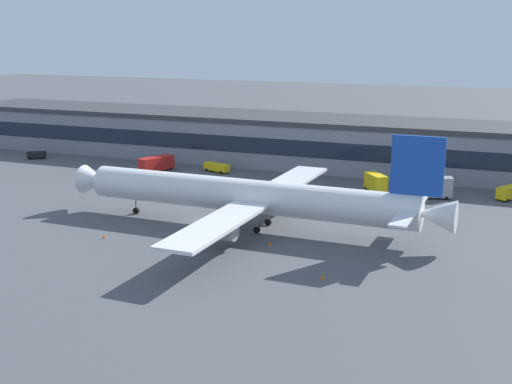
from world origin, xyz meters
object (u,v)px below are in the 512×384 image
Objects in this scene: belt_loader at (216,167)px; traffic_cone_1 at (104,236)px; traffic_cone_2 at (270,243)px; crew_van at (509,192)px; airliner at (252,196)px; traffic_cone_0 at (323,276)px; catering_truck at (433,186)px; fuel_truck at (157,163)px; follow_me_car at (37,154)px; stair_truck at (376,182)px.

belt_loader is 11.05× the size of traffic_cone_1.
belt_loader is 51.69m from traffic_cone_1.
crew_van is at bearing 53.22° from traffic_cone_2.
traffic_cone_0 is at bearing -45.94° from airliner.
catering_truck reaches higher than fuel_truck.
traffic_cone_1 is (53.58, -49.00, -0.79)m from follow_me_car.
fuel_truck is 1.58× the size of crew_van.
airliner is at bearing -57.20° from belt_loader.
airliner reaches higher than traffic_cone_2.
traffic_cone_1 is at bearing -144.17° from airliner.
catering_truck is 62.55m from traffic_cone_1.
traffic_cone_2 is at bearing -43.36° from fuel_truck.
traffic_cone_0 is 36.39m from traffic_cone_1.
follow_me_car is 7.85× the size of traffic_cone_1.
follow_me_car reaches higher than traffic_cone_1.
fuel_truck is at bearing -3.38° from follow_me_car.
catering_truck is at bearing -2.39° from follow_me_car.
belt_loader is at bearing 2.86° from follow_me_car.
traffic_cone_2 is (-11.28, 10.39, 0.00)m from traffic_cone_0.
follow_me_car is 0.71× the size of belt_loader.
traffic_cone_2 is at bearing -51.31° from airliner.
follow_me_car is at bearing 154.06° from airliner.
traffic_cone_1 is 0.88× the size of traffic_cone_2.
catering_truck reaches higher than traffic_cone_2.
catering_truck reaches higher than crew_van.
stair_truck reaches higher than belt_loader.
catering_truck is at bearing 81.53° from traffic_cone_0.
belt_loader is at bearing 19.47° from fuel_truck.
traffic_cone_0 is at bearing -85.49° from stair_truck.
traffic_cone_1 is (-43.46, -44.94, -1.99)m from catering_truck.
catering_truck is 12.55× the size of traffic_cone_1.
fuel_truck is 14.57× the size of traffic_cone_1.
catering_truck is 0.86× the size of fuel_truck.
stair_truck is (-11.24, 1.04, -0.31)m from catering_truck.
traffic_cone_2 is at bearing -100.49° from stair_truck.
stair_truck is at bearing 174.72° from catering_truck.
fuel_truck reaches higher than traffic_cone_0.
follow_me_car is 35.58m from fuel_truck.
airliner is 49.86m from fuel_truck.
catering_truck is 11.29m from stair_truck.
airliner is at bearing 128.69° from traffic_cone_2.
catering_truck is 1.22× the size of stair_truck.
airliner is 11.55× the size of crew_van.
belt_loader is at bearing 177.96° from crew_van.
follow_me_car is 0.54× the size of fuel_truck.
airliner is 93.08× the size of traffic_cone_2.
airliner reaches higher than follow_me_car.
stair_truck is at bearing 67.69° from airliner.
follow_me_car is at bearing 177.99° from stair_truck.
traffic_cone_1 is at bearing -139.17° from crew_van.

